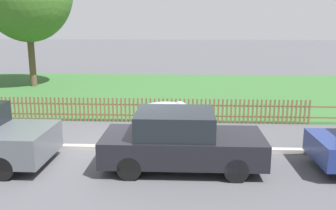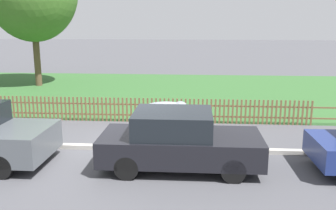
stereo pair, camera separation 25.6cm
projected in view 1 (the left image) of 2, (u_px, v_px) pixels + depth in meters
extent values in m
plane|color=#4C4C51|center=(127.00, 151.00, 10.48)|extent=(120.00, 120.00, 0.00)
cube|color=#B2ADA3|center=(127.00, 148.00, 10.56)|extent=(36.70, 0.20, 0.12)
cube|color=#33602D|center=(155.00, 91.00, 19.28)|extent=(36.70, 11.94, 0.01)
cube|color=brown|center=(140.00, 115.00, 13.43)|extent=(36.70, 0.03, 0.05)
cube|color=brown|center=(140.00, 105.00, 13.35)|extent=(36.70, 0.03, 0.05)
cube|color=brown|center=(3.00, 108.00, 13.63)|extent=(0.06, 0.03, 0.88)
cube|color=brown|center=(7.00, 108.00, 13.62)|extent=(0.06, 0.03, 0.88)
cube|color=brown|center=(11.00, 109.00, 13.61)|extent=(0.06, 0.03, 0.88)
cube|color=brown|center=(15.00, 109.00, 13.60)|extent=(0.06, 0.03, 0.88)
cube|color=brown|center=(19.00, 109.00, 13.60)|extent=(0.06, 0.03, 0.88)
cube|color=brown|center=(23.00, 109.00, 13.59)|extent=(0.06, 0.03, 0.88)
cube|color=brown|center=(27.00, 109.00, 13.58)|extent=(0.06, 0.03, 0.88)
cube|color=brown|center=(31.00, 109.00, 13.57)|extent=(0.06, 0.03, 0.88)
cube|color=brown|center=(35.00, 109.00, 13.56)|extent=(0.06, 0.03, 0.88)
cube|color=brown|center=(39.00, 109.00, 13.56)|extent=(0.06, 0.03, 0.88)
cube|color=brown|center=(43.00, 109.00, 13.55)|extent=(0.06, 0.03, 0.88)
cube|color=brown|center=(47.00, 109.00, 13.54)|extent=(0.06, 0.03, 0.88)
cube|color=brown|center=(51.00, 109.00, 13.53)|extent=(0.06, 0.03, 0.88)
cube|color=brown|center=(55.00, 109.00, 13.53)|extent=(0.06, 0.03, 0.88)
cube|color=brown|center=(59.00, 109.00, 13.52)|extent=(0.06, 0.03, 0.88)
cube|color=brown|center=(63.00, 109.00, 13.51)|extent=(0.06, 0.03, 0.88)
cube|color=brown|center=(68.00, 109.00, 13.50)|extent=(0.06, 0.03, 0.88)
cube|color=brown|center=(72.00, 109.00, 13.49)|extent=(0.06, 0.03, 0.88)
cube|color=brown|center=(76.00, 109.00, 13.49)|extent=(0.06, 0.03, 0.88)
cube|color=brown|center=(80.00, 109.00, 13.48)|extent=(0.06, 0.03, 0.88)
cube|color=brown|center=(84.00, 109.00, 13.47)|extent=(0.06, 0.03, 0.88)
cube|color=brown|center=(88.00, 110.00, 13.46)|extent=(0.06, 0.03, 0.88)
cube|color=brown|center=(92.00, 110.00, 13.46)|extent=(0.06, 0.03, 0.88)
cube|color=brown|center=(96.00, 110.00, 13.45)|extent=(0.06, 0.03, 0.88)
cube|color=brown|center=(101.00, 110.00, 13.44)|extent=(0.06, 0.03, 0.88)
cube|color=brown|center=(105.00, 110.00, 13.43)|extent=(0.06, 0.03, 0.88)
cube|color=brown|center=(109.00, 110.00, 13.42)|extent=(0.06, 0.03, 0.88)
cube|color=brown|center=(113.00, 110.00, 13.42)|extent=(0.06, 0.03, 0.88)
cube|color=brown|center=(117.00, 110.00, 13.41)|extent=(0.06, 0.03, 0.88)
cube|color=brown|center=(121.00, 110.00, 13.40)|extent=(0.06, 0.03, 0.88)
cube|color=brown|center=(125.00, 110.00, 13.39)|extent=(0.06, 0.03, 0.88)
cube|color=brown|center=(130.00, 110.00, 13.39)|extent=(0.06, 0.03, 0.88)
cube|color=brown|center=(134.00, 110.00, 13.38)|extent=(0.06, 0.03, 0.88)
cube|color=brown|center=(138.00, 110.00, 13.37)|extent=(0.06, 0.03, 0.88)
cube|color=brown|center=(142.00, 110.00, 13.36)|extent=(0.06, 0.03, 0.88)
cube|color=brown|center=(146.00, 110.00, 13.35)|extent=(0.06, 0.03, 0.88)
cube|color=brown|center=(151.00, 110.00, 13.35)|extent=(0.06, 0.03, 0.88)
cube|color=brown|center=(155.00, 110.00, 13.34)|extent=(0.06, 0.03, 0.88)
cube|color=brown|center=(159.00, 110.00, 13.33)|extent=(0.06, 0.03, 0.88)
cube|color=brown|center=(163.00, 110.00, 13.32)|extent=(0.06, 0.03, 0.88)
cube|color=brown|center=(167.00, 111.00, 13.32)|extent=(0.06, 0.03, 0.88)
cube|color=brown|center=(172.00, 111.00, 13.31)|extent=(0.06, 0.03, 0.88)
cube|color=brown|center=(176.00, 111.00, 13.30)|extent=(0.06, 0.03, 0.88)
cube|color=brown|center=(180.00, 111.00, 13.29)|extent=(0.06, 0.03, 0.88)
cube|color=brown|center=(184.00, 111.00, 13.28)|extent=(0.06, 0.03, 0.88)
cube|color=brown|center=(188.00, 111.00, 13.28)|extent=(0.06, 0.03, 0.88)
cube|color=brown|center=(193.00, 111.00, 13.27)|extent=(0.06, 0.03, 0.88)
cube|color=brown|center=(197.00, 111.00, 13.26)|extent=(0.06, 0.03, 0.88)
cube|color=brown|center=(201.00, 111.00, 13.25)|extent=(0.06, 0.03, 0.88)
cube|color=brown|center=(205.00, 111.00, 13.25)|extent=(0.06, 0.03, 0.88)
cube|color=brown|center=(210.00, 111.00, 13.24)|extent=(0.06, 0.03, 0.88)
cube|color=brown|center=(214.00, 111.00, 13.23)|extent=(0.06, 0.03, 0.88)
cube|color=brown|center=(218.00, 111.00, 13.22)|extent=(0.06, 0.03, 0.88)
cube|color=brown|center=(223.00, 111.00, 13.21)|extent=(0.06, 0.03, 0.88)
cube|color=brown|center=(227.00, 111.00, 13.21)|extent=(0.06, 0.03, 0.88)
cube|color=brown|center=(231.00, 111.00, 13.20)|extent=(0.06, 0.03, 0.88)
cube|color=brown|center=(235.00, 111.00, 13.19)|extent=(0.06, 0.03, 0.88)
cube|color=brown|center=(240.00, 111.00, 13.18)|extent=(0.06, 0.03, 0.88)
cube|color=brown|center=(244.00, 111.00, 13.18)|extent=(0.06, 0.03, 0.88)
cube|color=brown|center=(248.00, 112.00, 13.17)|extent=(0.06, 0.03, 0.88)
cube|color=brown|center=(253.00, 112.00, 13.16)|extent=(0.06, 0.03, 0.88)
cube|color=brown|center=(257.00, 112.00, 13.15)|extent=(0.06, 0.03, 0.88)
cube|color=brown|center=(261.00, 112.00, 13.14)|extent=(0.06, 0.03, 0.88)
cube|color=brown|center=(266.00, 112.00, 13.14)|extent=(0.06, 0.03, 0.88)
cube|color=brown|center=(270.00, 112.00, 13.13)|extent=(0.06, 0.03, 0.88)
cube|color=brown|center=(274.00, 112.00, 13.12)|extent=(0.06, 0.03, 0.88)
cube|color=brown|center=(279.00, 112.00, 13.11)|extent=(0.06, 0.03, 0.88)
cube|color=brown|center=(283.00, 112.00, 13.11)|extent=(0.06, 0.03, 0.88)
cube|color=brown|center=(287.00, 112.00, 13.10)|extent=(0.06, 0.03, 0.88)
cube|color=brown|center=(292.00, 112.00, 13.09)|extent=(0.06, 0.03, 0.88)
cube|color=brown|center=(296.00, 112.00, 13.08)|extent=(0.06, 0.03, 0.88)
cube|color=brown|center=(300.00, 112.00, 13.07)|extent=(0.06, 0.03, 0.88)
cube|color=brown|center=(305.00, 112.00, 13.07)|extent=(0.06, 0.03, 0.88)
cube|color=brown|center=(309.00, 112.00, 13.06)|extent=(0.06, 0.03, 0.88)
cylinder|color=black|center=(33.00, 144.00, 10.20)|extent=(0.58, 0.15, 0.58)
cylinder|color=black|center=(2.00, 168.00, 8.52)|extent=(0.58, 0.15, 0.58)
cube|color=black|center=(183.00, 146.00, 9.20)|extent=(3.93, 1.77, 0.62)
cube|color=black|center=(175.00, 123.00, 9.08)|extent=(1.89, 1.58, 0.58)
cylinder|color=black|center=(228.00, 147.00, 9.99)|extent=(0.57, 0.14, 0.57)
cylinder|color=black|center=(236.00, 170.00, 8.42)|extent=(0.57, 0.14, 0.57)
cylinder|color=black|center=(138.00, 145.00, 10.10)|extent=(0.57, 0.14, 0.57)
cylinder|color=black|center=(129.00, 169.00, 8.54)|extent=(0.57, 0.14, 0.57)
cylinder|color=black|center=(332.00, 148.00, 9.77)|extent=(0.66, 0.15, 0.66)
cylinder|color=black|center=(188.00, 124.00, 12.26)|extent=(0.55, 0.13, 0.54)
cylinder|color=black|center=(143.00, 124.00, 12.25)|extent=(0.55, 0.13, 0.54)
ellipsoid|color=gray|center=(165.00, 114.00, 12.18)|extent=(2.01, 0.74, 0.80)
ellipsoid|color=gray|center=(180.00, 107.00, 12.14)|extent=(0.51, 0.80, 0.37)
cylinder|color=brown|center=(31.00, 53.00, 20.35)|extent=(0.35, 0.35, 3.65)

